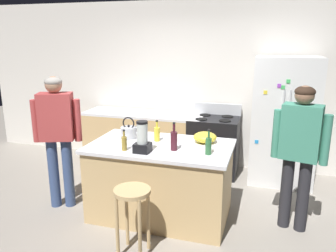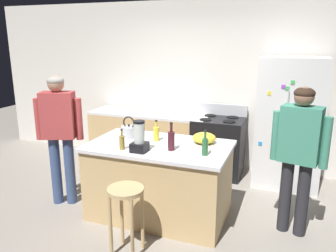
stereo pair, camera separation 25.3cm
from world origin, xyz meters
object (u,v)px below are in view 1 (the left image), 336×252
person_by_island_left (57,130)px  tea_kettle (129,132)px  stove_range (214,145)px  person_by_sink_right (300,145)px  bar_stool (132,204)px  bottle_soda (157,134)px  bottle_vinegar (124,143)px  blender_appliance (142,139)px  kitchen_island (161,180)px  bottle_olive_oil (208,145)px  mixing_bowl (205,137)px  refrigerator (284,121)px  bottle_wine (174,140)px

person_by_island_left → tea_kettle: size_ratio=6.07×
stove_range → person_by_sink_right: bearing=-50.4°
bar_stool → bottle_soda: bearing=93.8°
bottle_vinegar → person_by_sink_right: bearing=14.0°
blender_appliance → person_by_sink_right: bearing=15.6°
blender_appliance → bottle_soda: bearing=87.3°
stove_range → bottle_soda: bearing=-108.8°
tea_kettle → kitchen_island: bearing=-17.5°
bar_stool → blender_appliance: blender_appliance is taller
bottle_soda → tea_kettle: (-0.37, 0.02, -0.02)m
kitchen_island → stove_range: bearing=75.7°
kitchen_island → bottle_olive_oil: 0.83m
mixing_bowl → tea_kettle: 0.94m
refrigerator → mixing_bowl: 1.56m
bottle_vinegar → tea_kettle: (-0.14, 0.45, -0.01)m
blender_appliance → bottle_wine: 0.35m
bottle_olive_oil → bottle_soda: bearing=156.3°
bottle_olive_oil → bottle_vinegar: 0.92m
refrigerator → blender_appliance: bearing=-130.0°
person_by_island_left → bottle_vinegar: person_by_island_left is taller
person_by_sink_right → blender_appliance: 1.69m
bottle_soda → bar_stool: bearing=-86.2°
refrigerator → bottle_olive_oil: bearing=-116.0°
person_by_sink_right → bottle_olive_oil: 0.99m
refrigerator → blender_appliance: refrigerator is taller
refrigerator → tea_kettle: (-1.87, -1.35, 0.05)m
stove_range → bottle_soda: bottle_soda is taller
bottle_vinegar → mixing_bowl: size_ratio=0.85×
kitchen_island → tea_kettle: 0.71m
bottle_vinegar → refrigerator: bearing=46.3°
tea_kettle → blender_appliance: bearing=-51.8°
bottle_olive_oil → bottle_wine: bottle_wine is taller
bottle_wine → bottle_soda: bearing=137.1°
stove_range → kitchen_island: bearing=-104.3°
bottle_olive_oil → bottle_wine: bearing=175.7°
mixing_bowl → tea_kettle: bearing=-174.2°
person_by_sink_right → bottle_wine: person_by_sink_right is taller
mixing_bowl → bottle_wine: bearing=-125.8°
person_by_sink_right → mixing_bowl: (-1.05, 0.09, -0.02)m
person_by_sink_right → bottle_soda: 1.61m
refrigerator → stove_range: refrigerator is taller
person_by_sink_right → person_by_island_left: bearing=-174.0°
stove_range → person_by_island_left: 2.43m
bar_stool → mixing_bowl: 1.24m
bottle_olive_oil → person_by_island_left: bearing=179.2°
stove_range → bottle_wine: (-0.19, -1.67, 0.56)m
kitchen_island → person_by_sink_right: person_by_sink_right is taller
kitchen_island → bottle_vinegar: size_ratio=7.01×
person_by_island_left → bottle_soda: bearing=12.8°
bottle_vinegar → bottle_wine: bearing=17.7°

